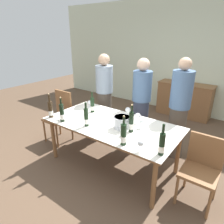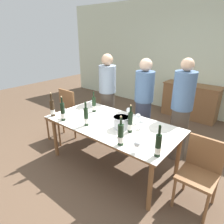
% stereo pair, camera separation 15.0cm
% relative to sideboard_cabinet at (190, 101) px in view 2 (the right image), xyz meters
% --- Properties ---
extents(ground_plane, '(12.00, 12.00, 0.00)m').
position_rel_sideboard_cabinet_xyz_m(ground_plane, '(-0.25, -2.73, -0.42)').
color(ground_plane, brown).
extents(back_wall, '(8.00, 0.10, 2.80)m').
position_rel_sideboard_cabinet_xyz_m(back_wall, '(-0.25, 0.29, 0.98)').
color(back_wall, beige).
rests_on(back_wall, ground_plane).
extents(sideboard_cabinet, '(1.31, 0.46, 0.83)m').
position_rel_sideboard_cabinet_xyz_m(sideboard_cabinet, '(0.00, 0.00, 0.00)').
color(sideboard_cabinet, brown).
rests_on(sideboard_cabinet, ground_plane).
extents(dining_table, '(2.01, 1.01, 0.73)m').
position_rel_sideboard_cabinet_xyz_m(dining_table, '(-0.25, -2.73, 0.26)').
color(dining_table, brown).
rests_on(dining_table, ground_plane).
extents(ice_bucket, '(0.24, 0.24, 0.17)m').
position_rel_sideboard_cabinet_xyz_m(ice_bucket, '(-0.04, -2.77, 0.41)').
color(ice_bucket, silver).
rests_on(ice_bucket, dining_table).
extents(wine_bottle_0, '(0.06, 0.06, 0.36)m').
position_rel_sideboard_cabinet_xyz_m(wine_bottle_0, '(-0.49, -3.02, 0.45)').
color(wine_bottle_0, black).
rests_on(wine_bottle_0, dining_table).
extents(wine_bottle_1, '(0.07, 0.07, 0.35)m').
position_rel_sideboard_cabinet_xyz_m(wine_bottle_1, '(-0.78, -2.56, 0.44)').
color(wine_bottle_1, black).
rests_on(wine_bottle_1, dining_table).
extents(wine_bottle_2, '(0.07, 0.07, 0.37)m').
position_rel_sideboard_cabinet_xyz_m(wine_bottle_2, '(0.68, -3.07, 0.45)').
color(wine_bottle_2, black).
rests_on(wine_bottle_2, dining_table).
extents(wine_bottle_3, '(0.07, 0.07, 0.39)m').
position_rel_sideboard_cabinet_xyz_m(wine_bottle_3, '(-1.17, -3.12, 0.45)').
color(wine_bottle_3, '#332314').
rests_on(wine_bottle_3, dining_table).
extents(wine_bottle_4, '(0.07, 0.07, 0.38)m').
position_rel_sideboard_cabinet_xyz_m(wine_bottle_4, '(0.22, -3.14, 0.44)').
color(wine_bottle_4, black).
rests_on(wine_bottle_4, dining_table).
extents(wine_bottle_5, '(0.07, 0.07, 0.39)m').
position_rel_sideboard_cabinet_xyz_m(wine_bottle_5, '(-0.89, -3.13, 0.45)').
color(wine_bottle_5, black).
rests_on(wine_bottle_5, dining_table).
extents(wine_bottle_6, '(0.07, 0.07, 0.40)m').
position_rel_sideboard_cabinet_xyz_m(wine_bottle_6, '(0.12, -2.80, 0.46)').
color(wine_bottle_6, black).
rests_on(wine_bottle_6, dining_table).
extents(wine_glass_0, '(0.07, 0.07, 0.13)m').
position_rel_sideboard_cabinet_xyz_m(wine_glass_0, '(-0.97, -2.43, 0.41)').
color(wine_glass_0, white).
rests_on(wine_glass_0, dining_table).
extents(wine_glass_1, '(0.07, 0.07, 0.13)m').
position_rel_sideboard_cabinet_xyz_m(wine_glass_1, '(0.18, -2.61, 0.41)').
color(wine_glass_1, white).
rests_on(wine_glass_1, dining_table).
extents(wine_glass_2, '(0.09, 0.09, 0.15)m').
position_rel_sideboard_cabinet_xyz_m(wine_glass_2, '(-0.21, -2.36, 0.42)').
color(wine_glass_2, white).
rests_on(wine_glass_2, dining_table).
extents(wine_glass_3, '(0.08, 0.08, 0.16)m').
position_rel_sideboard_cabinet_xyz_m(wine_glass_3, '(-0.95, -3.05, 0.43)').
color(wine_glass_3, white).
rests_on(wine_glass_3, dining_table).
extents(wine_glass_4, '(0.09, 0.09, 0.16)m').
position_rel_sideboard_cabinet_xyz_m(wine_glass_4, '(0.06, -2.50, 0.43)').
color(wine_glass_4, white).
rests_on(wine_glass_4, dining_table).
extents(wine_glass_5, '(0.07, 0.07, 0.14)m').
position_rel_sideboard_cabinet_xyz_m(wine_glass_5, '(0.46, -3.15, 0.42)').
color(wine_glass_5, white).
rests_on(wine_glass_5, dining_table).
extents(chair_right_end, '(0.42, 0.42, 0.86)m').
position_rel_sideboard_cabinet_xyz_m(chair_right_end, '(1.05, -2.65, 0.08)').
color(chair_right_end, brown).
rests_on(chair_right_end, ground_plane).
extents(chair_left_end, '(0.42, 0.42, 0.97)m').
position_rel_sideboard_cabinet_xyz_m(chair_left_end, '(-1.54, -2.64, 0.13)').
color(chair_left_end, brown).
rests_on(chair_left_end, ground_plane).
extents(person_host, '(0.33, 0.33, 1.63)m').
position_rel_sideboard_cabinet_xyz_m(person_host, '(-1.00, -1.95, 0.40)').
color(person_host, '#51473D').
rests_on(person_host, ground_plane).
extents(person_guest_left, '(0.33, 0.33, 1.61)m').
position_rel_sideboard_cabinet_xyz_m(person_guest_left, '(-0.22, -1.87, 0.39)').
color(person_guest_left, '#383F56').
rests_on(person_guest_left, ground_plane).
extents(person_guest_right, '(0.33, 0.33, 1.66)m').
position_rel_sideboard_cabinet_xyz_m(person_guest_right, '(0.46, -1.86, 0.42)').
color(person_guest_right, '#51473D').
rests_on(person_guest_right, ground_plane).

